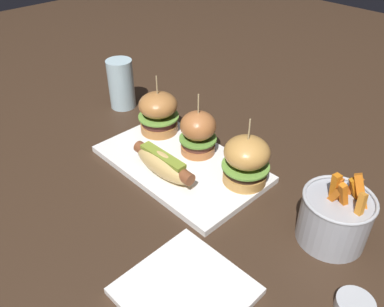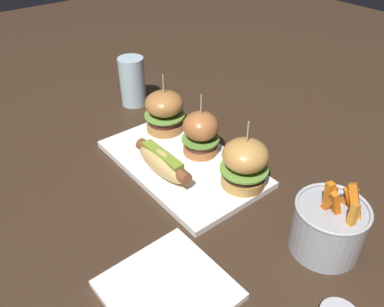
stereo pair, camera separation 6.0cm
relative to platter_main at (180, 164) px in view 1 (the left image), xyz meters
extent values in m
plane|color=#382619|center=(0.00, 0.00, -0.01)|extent=(3.00, 3.00, 0.00)
cube|color=white|center=(0.00, 0.00, 0.00)|extent=(0.37, 0.22, 0.01)
ellipsoid|color=#DDB469|center=(0.01, -0.06, 0.03)|extent=(0.16, 0.05, 0.05)
cylinder|color=brown|center=(0.01, -0.06, 0.04)|extent=(0.17, 0.03, 0.03)
cube|color=olive|center=(0.01, -0.06, 0.05)|extent=(0.12, 0.02, 0.01)
cylinder|color=#B1723A|center=(-0.13, 0.05, 0.02)|extent=(0.09, 0.09, 0.02)
cylinder|color=#4E2821|center=(-0.13, 0.05, 0.04)|extent=(0.08, 0.08, 0.02)
cylinder|color=#6B9E3D|center=(-0.13, 0.05, 0.05)|extent=(0.10, 0.10, 0.00)
ellipsoid|color=#B1723A|center=(-0.13, 0.05, 0.08)|extent=(0.09, 0.09, 0.06)
cylinder|color=tan|center=(-0.13, 0.05, 0.12)|extent=(0.00, 0.00, 0.06)
cylinder|color=#B36938|center=(0.00, 0.05, 0.02)|extent=(0.08, 0.08, 0.02)
cylinder|color=brown|center=(0.00, 0.05, 0.03)|extent=(0.07, 0.07, 0.02)
cylinder|color=#609338|center=(0.00, 0.05, 0.04)|extent=(0.08, 0.08, 0.00)
ellipsoid|color=#B36938|center=(0.00, 0.05, 0.08)|extent=(0.08, 0.08, 0.06)
cylinder|color=tan|center=(0.00, 0.05, 0.12)|extent=(0.00, 0.00, 0.06)
cylinder|color=#CA9047|center=(0.14, 0.05, 0.02)|extent=(0.09, 0.09, 0.02)
cylinder|color=#3D2719|center=(0.14, 0.05, 0.04)|extent=(0.08, 0.08, 0.01)
cylinder|color=#6B9E3D|center=(0.14, 0.05, 0.05)|extent=(0.10, 0.10, 0.00)
ellipsoid|color=#CA9047|center=(0.14, 0.05, 0.08)|extent=(0.09, 0.09, 0.06)
cylinder|color=tan|center=(0.14, 0.05, 0.12)|extent=(0.00, 0.00, 0.06)
cylinder|color=#A8AAB2|center=(0.34, 0.05, 0.04)|extent=(0.12, 0.12, 0.09)
torus|color=#B7BABF|center=(0.34, 0.05, 0.09)|extent=(0.12, 0.12, 0.01)
cube|color=orange|center=(0.34, 0.06, 0.08)|extent=(0.02, 0.04, 0.07)
cube|color=orange|center=(0.36, 0.08, 0.08)|extent=(0.04, 0.03, 0.07)
cube|color=#CE6317|center=(0.33, 0.04, 0.08)|extent=(0.04, 0.01, 0.07)
cube|color=orange|center=(0.35, 0.05, 0.09)|extent=(0.02, 0.04, 0.08)
cube|color=orange|center=(0.33, 0.05, 0.08)|extent=(0.02, 0.02, 0.07)
cube|color=orange|center=(0.33, 0.05, 0.08)|extent=(0.02, 0.04, 0.06)
cube|color=orange|center=(0.33, 0.05, 0.09)|extent=(0.02, 0.02, 0.08)
cube|color=orange|center=(0.37, 0.07, 0.09)|extent=(0.06, 0.03, 0.09)
cube|color=#CF641C|center=(0.34, 0.08, 0.08)|extent=(0.04, 0.01, 0.07)
cube|color=orange|center=(0.38, 0.04, 0.08)|extent=(0.02, 0.03, 0.07)
cylinder|color=#B7BABF|center=(0.44, -0.05, 0.00)|extent=(0.06, 0.06, 0.02)
cylinder|color=tan|center=(0.44, -0.05, 0.01)|extent=(0.05, 0.05, 0.00)
cube|color=white|center=(0.24, -0.21, 0.00)|extent=(0.18, 0.18, 0.01)
cylinder|color=silver|center=(-0.32, 0.07, 0.06)|extent=(0.07, 0.07, 0.13)
camera|label=1|loc=(0.51, -0.46, 0.52)|focal=36.21mm
camera|label=2|loc=(0.55, -0.41, 0.52)|focal=36.21mm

